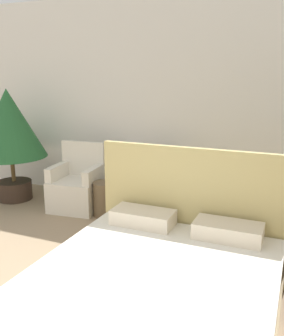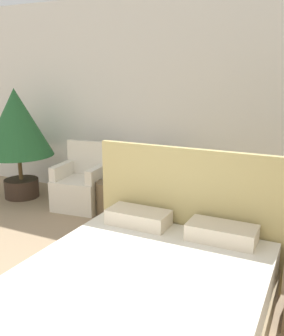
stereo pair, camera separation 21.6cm
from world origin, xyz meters
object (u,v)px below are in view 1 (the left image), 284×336
bed (149,303)px  potted_palm (9,128)px  armchair_near_window_left (77,189)px  armchair_near_window_right (142,198)px  side_table (106,199)px

bed → potted_palm: bearing=145.9°
bed → armchair_near_window_left: 2.80m
bed → armchair_near_window_right: bearing=114.4°
armchair_near_window_right → side_table: size_ratio=1.98×
armchair_near_window_right → potted_palm: bearing=-175.2°
bed → armchair_near_window_right: (-0.93, 2.05, 0.01)m
armchair_near_window_left → armchair_near_window_right: size_ratio=1.00×
side_table → bed: bearing=-54.3°
armchair_near_window_left → potted_palm: size_ratio=0.56×
armchair_near_window_right → armchair_near_window_left: bearing=-175.6°
armchair_near_window_right → side_table: bearing=-167.4°
side_table → armchair_near_window_left: bearing=171.9°
armchair_near_window_right → potted_palm: potted_palm is taller
bed → potted_palm: size_ratio=1.37×
bed → potted_palm: (-3.01, 2.04, 0.81)m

